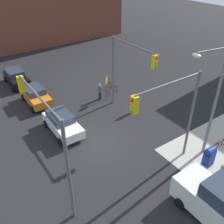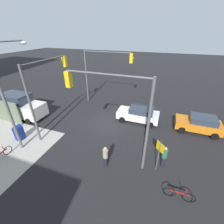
{
  "view_description": "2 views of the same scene",
  "coord_description": "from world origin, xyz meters",
  "px_view_note": "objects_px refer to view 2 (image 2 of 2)",
  "views": [
    {
      "loc": [
        12.83,
        -7.7,
        12.43
      ],
      "look_at": [
        -0.58,
        1.63,
        1.97
      ],
      "focal_mm": 40.0,
      "sensor_mm": 36.0,
      "label": 1
    },
    {
      "loc": [
        -5.0,
        12.15,
        8.52
      ],
      "look_at": [
        -1.34,
        2.05,
        2.64
      ],
      "focal_mm": 24.0,
      "sensor_mm": 36.0,
      "label": 2
    }
  ],
  "objects_px": {
    "traffic_signal_ne_corner": "(46,82)",
    "bicycle_leaning_on_fence": "(1,155)",
    "traffic_signal_nw_corner": "(115,104)",
    "sedan_orange": "(199,123)",
    "traffic_signal_se_corner": "(103,67)",
    "van_white_delivery": "(20,106)",
    "sedan_white": "(139,114)",
    "pedestrian_crossing": "(105,156)",
    "mailbox_blue": "(19,132)",
    "street_lamp_corner": "(8,93)",
    "bicycle_at_crosswalk": "(179,195)",
    "pedestrian_waiting": "(164,156)"
  },
  "relations": [
    {
      "from": "sedan_orange",
      "to": "bicycle_leaning_on_fence",
      "type": "xyz_separation_m",
      "value": [
        14.26,
        8.9,
        -0.5
      ]
    },
    {
      "from": "bicycle_leaning_on_fence",
      "to": "traffic_signal_ne_corner",
      "type": "bearing_deg",
      "value": -103.09
    },
    {
      "from": "traffic_signal_se_corner",
      "to": "pedestrian_crossing",
      "type": "xyz_separation_m",
      "value": [
        -4.17,
        9.7,
        -3.78
      ]
    },
    {
      "from": "sedan_white",
      "to": "pedestrian_crossing",
      "type": "height_order",
      "value": "pedestrian_crossing"
    },
    {
      "from": "traffic_signal_ne_corner",
      "to": "street_lamp_corner",
      "type": "height_order",
      "value": "street_lamp_corner"
    },
    {
      "from": "sedan_white",
      "to": "pedestrian_waiting",
      "type": "distance_m",
      "value": 6.09
    },
    {
      "from": "traffic_signal_ne_corner",
      "to": "pedestrian_waiting",
      "type": "height_order",
      "value": "traffic_signal_ne_corner"
    },
    {
      "from": "pedestrian_crossing",
      "to": "bicycle_at_crosswalk",
      "type": "height_order",
      "value": "pedestrian_crossing"
    },
    {
      "from": "traffic_signal_ne_corner",
      "to": "bicycle_leaning_on_fence",
      "type": "distance_m",
      "value": 6.47
    },
    {
      "from": "mailbox_blue",
      "to": "bicycle_at_crosswalk",
      "type": "bearing_deg",
      "value": 175.6
    },
    {
      "from": "traffic_signal_nw_corner",
      "to": "mailbox_blue",
      "type": "xyz_separation_m",
      "value": [
        8.6,
        0.5,
        -3.87
      ]
    },
    {
      "from": "sedan_white",
      "to": "bicycle_at_crosswalk",
      "type": "height_order",
      "value": "sedan_white"
    },
    {
      "from": "bicycle_at_crosswalk",
      "to": "street_lamp_corner",
      "type": "bearing_deg",
      "value": -2.71
    },
    {
      "from": "mailbox_blue",
      "to": "van_white_delivery",
      "type": "relative_size",
      "value": 0.26
    },
    {
      "from": "traffic_signal_nw_corner",
      "to": "sedan_orange",
      "type": "distance_m",
      "value": 9.59
    },
    {
      "from": "mailbox_blue",
      "to": "sedan_orange",
      "type": "relative_size",
      "value": 0.36
    },
    {
      "from": "sedan_orange",
      "to": "bicycle_leaning_on_fence",
      "type": "relative_size",
      "value": 2.26
    },
    {
      "from": "traffic_signal_nw_corner",
      "to": "bicycle_at_crosswalk",
      "type": "bearing_deg",
      "value": 161.19
    },
    {
      "from": "pedestrian_waiting",
      "to": "sedan_orange",
      "type": "bearing_deg",
      "value": 21.04
    },
    {
      "from": "traffic_signal_nw_corner",
      "to": "pedestrian_crossing",
      "type": "distance_m",
      "value": 3.83
    },
    {
      "from": "traffic_signal_nw_corner",
      "to": "van_white_delivery",
      "type": "height_order",
      "value": "traffic_signal_nw_corner"
    },
    {
      "from": "mailbox_blue",
      "to": "traffic_signal_ne_corner",
      "type": "bearing_deg",
      "value": -123.84
    },
    {
      "from": "traffic_signal_se_corner",
      "to": "van_white_delivery",
      "type": "distance_m",
      "value": 10.2
    },
    {
      "from": "traffic_signal_se_corner",
      "to": "street_lamp_corner",
      "type": "bearing_deg",
      "value": 73.34
    },
    {
      "from": "street_lamp_corner",
      "to": "sedan_white",
      "type": "relative_size",
      "value": 1.88
    },
    {
      "from": "pedestrian_crossing",
      "to": "traffic_signal_se_corner",
      "type": "bearing_deg",
      "value": -150.83
    },
    {
      "from": "traffic_signal_se_corner",
      "to": "van_white_delivery",
      "type": "xyz_separation_m",
      "value": [
        7.27,
        6.3,
        -3.38
      ]
    },
    {
      "from": "mailbox_blue",
      "to": "pedestrian_crossing",
      "type": "bearing_deg",
      "value": 178.6
    },
    {
      "from": "traffic_signal_se_corner",
      "to": "mailbox_blue",
      "type": "xyz_separation_m",
      "value": [
        4.03,
        9.5,
        -3.9
      ]
    },
    {
      "from": "traffic_signal_se_corner",
      "to": "bicycle_at_crosswalk",
      "type": "relative_size",
      "value": 3.71
    },
    {
      "from": "mailbox_blue",
      "to": "bicycle_leaning_on_fence",
      "type": "height_order",
      "value": "mailbox_blue"
    },
    {
      "from": "sedan_white",
      "to": "pedestrian_crossing",
      "type": "distance_m",
      "value": 6.87
    },
    {
      "from": "traffic_signal_ne_corner",
      "to": "mailbox_blue",
      "type": "bearing_deg",
      "value": 56.16
    },
    {
      "from": "street_lamp_corner",
      "to": "sedan_orange",
      "type": "xyz_separation_m",
      "value": [
        -13.8,
        -7.14,
        -3.86
      ]
    },
    {
      "from": "traffic_signal_se_corner",
      "to": "pedestrian_crossing",
      "type": "relative_size",
      "value": 3.8
    },
    {
      "from": "mailbox_blue",
      "to": "bicycle_leaning_on_fence",
      "type": "bearing_deg",
      "value": 105.28
    },
    {
      "from": "sedan_orange",
      "to": "pedestrian_waiting",
      "type": "height_order",
      "value": "pedestrian_waiting"
    },
    {
      "from": "van_white_delivery",
      "to": "mailbox_blue",
      "type": "bearing_deg",
      "value": 135.32
    },
    {
      "from": "street_lamp_corner",
      "to": "mailbox_blue",
      "type": "bearing_deg",
      "value": -22.33
    },
    {
      "from": "traffic_signal_se_corner",
      "to": "mailbox_blue",
      "type": "relative_size",
      "value": 4.55
    },
    {
      "from": "traffic_signal_nw_corner",
      "to": "sedan_white",
      "type": "distance_m",
      "value": 7.21
    },
    {
      "from": "van_white_delivery",
      "to": "bicycle_leaning_on_fence",
      "type": "distance_m",
      "value": 6.69
    },
    {
      "from": "pedestrian_waiting",
      "to": "bicycle_leaning_on_fence",
      "type": "bearing_deg",
      "value": 155.12
    },
    {
      "from": "traffic_signal_ne_corner",
      "to": "street_lamp_corner",
      "type": "bearing_deg",
      "value": 77.85
    },
    {
      "from": "street_lamp_corner",
      "to": "pedestrian_waiting",
      "type": "relative_size",
      "value": 4.74
    },
    {
      "from": "traffic_signal_ne_corner",
      "to": "bicycle_leaning_on_fence",
      "type": "bearing_deg",
      "value": 76.91
    },
    {
      "from": "pedestrian_waiting",
      "to": "street_lamp_corner",
      "type": "bearing_deg",
      "value": 147.04
    },
    {
      "from": "sedan_orange",
      "to": "bicycle_at_crosswalk",
      "type": "xyz_separation_m",
      "value": [
        1.86,
        7.7,
        -0.5
      ]
    },
    {
      "from": "traffic_signal_se_corner",
      "to": "sedan_white",
      "type": "relative_size",
      "value": 1.53
    },
    {
      "from": "sedan_white",
      "to": "sedan_orange",
      "type": "relative_size",
      "value": 1.07
    }
  ]
}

